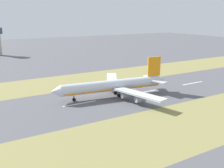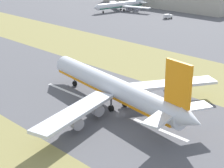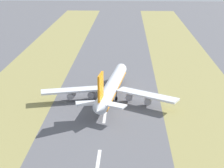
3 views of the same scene
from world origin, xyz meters
TOP-DOWN VIEW (x-y plane):
  - ground_plane at (0.00, 0.00)m, footprint 800.00×800.00m
  - grass_median_east at (45.00, 0.00)m, footprint 40.00×600.00m
  - centreline_dash_mid at (0.00, -14.47)m, footprint 1.20×18.00m
  - centreline_dash_far at (0.00, 25.53)m, footprint 1.20×18.00m
  - airplane_main_jet at (1.91, 3.65)m, footprint 63.54×67.12m
  - airplane_parked_apron at (132.15, 125.41)m, footprint 48.79×46.18m
  - service_truck at (130.12, 81.09)m, footprint 6.39×4.16m

SIDE VIEW (x-z plane):
  - ground_plane at x=0.00m, z-range 0.00..0.00m
  - grass_median_east at x=45.00m, z-range 0.00..0.01m
  - centreline_dash_mid at x=0.00m, z-range 0.00..0.01m
  - centreline_dash_far at x=0.00m, z-range 0.00..0.01m
  - service_truck at x=130.12m, z-range 0.12..3.22m
  - airplane_parked_apron at x=132.15m, z-range -2.97..11.72m
  - airplane_main_jet at x=1.91m, z-range -4.08..16.12m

